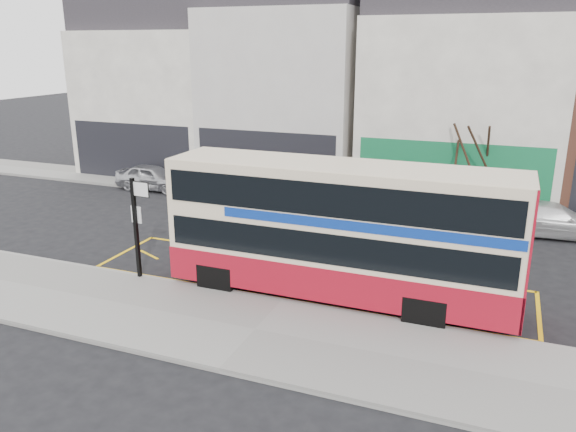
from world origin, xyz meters
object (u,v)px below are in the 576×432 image
at_px(car_silver, 152,177).
at_px(bus_stop_post, 137,219).
at_px(car_white, 552,220).
at_px(street_tree_right, 474,136).
at_px(double_decker_bus, 341,230).
at_px(car_grey, 382,202).
at_px(street_tree_left, 133,98).

bearing_deg(car_silver, bus_stop_post, -147.42).
relative_size(car_white, street_tree_right, 0.87).
height_order(double_decker_bus, bus_stop_post, double_decker_bus).
bearing_deg(bus_stop_post, car_silver, 126.75).
bearing_deg(car_white, street_tree_right, 57.77).
xyz_separation_m(bus_stop_post, car_grey, (5.73, 9.61, -1.35)).
distance_m(double_decker_bus, car_silver, 15.73).
bearing_deg(car_silver, car_grey, -92.65).
distance_m(car_silver, street_tree_right, 15.98).
xyz_separation_m(car_silver, car_white, (19.02, -0.51, -0.01)).
distance_m(bus_stop_post, street_tree_right, 14.64).
bearing_deg(bus_stop_post, car_white, 41.89).
relative_size(car_grey, car_white, 0.98).
height_order(car_white, street_tree_left, street_tree_left).
bearing_deg(street_tree_right, car_grey, -153.70).
xyz_separation_m(bus_stop_post, car_silver, (-6.50, 10.18, -1.41)).
xyz_separation_m(bus_stop_post, car_white, (12.52, 9.67, -1.42)).
bearing_deg(car_grey, bus_stop_post, 140.29).
xyz_separation_m(car_white, street_tree_left, (-21.74, 3.04, 3.76)).
bearing_deg(street_tree_left, car_grey, -11.74).
bearing_deg(car_white, car_silver, 82.33).
bearing_deg(double_decker_bus, street_tree_left, 143.31).
distance_m(double_decker_bus, car_grey, 8.62).
xyz_separation_m(car_grey, car_white, (6.79, 0.06, -0.08)).
xyz_separation_m(car_grey, street_tree_left, (-14.95, 3.11, 3.68)).
relative_size(car_silver, car_white, 0.86).
bearing_deg(car_silver, street_tree_right, -85.85).
distance_m(bus_stop_post, car_silver, 12.16).
relative_size(car_silver, car_grey, 0.88).
relative_size(bus_stop_post, car_white, 0.72).
distance_m(car_grey, car_white, 6.79).
height_order(street_tree_left, street_tree_right, street_tree_left).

